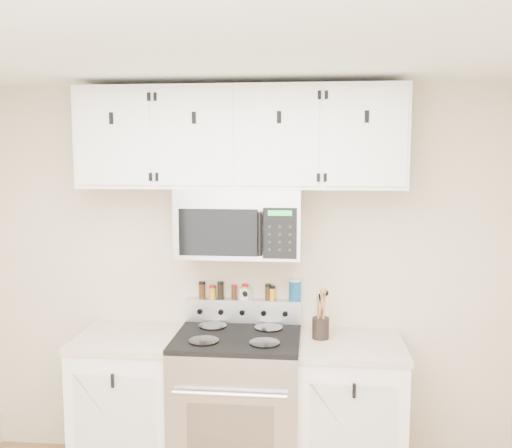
{
  "coord_description": "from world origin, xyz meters",
  "views": [
    {
      "loc": [
        0.45,
        -1.93,
        2.04
      ],
      "look_at": [
        0.11,
        1.45,
        1.63
      ],
      "focal_mm": 40.0,
      "sensor_mm": 36.0,
      "label": 1
    }
  ],
  "objects": [
    {
      "name": "range",
      "position": [
        0.0,
        1.43,
        0.49
      ],
      "size": [
        0.76,
        0.65,
        1.1
      ],
      "color": "#B7B7BA",
      "rests_on": "floor"
    },
    {
      "name": "ceiling",
      "position": [
        0.0,
        0.0,
        2.5
      ],
      "size": [
        3.5,
        3.5,
        0.01
      ],
      "primitive_type": "cube",
      "color": "white",
      "rests_on": "back_wall"
    },
    {
      "name": "spice_jar_1",
      "position": [
        -0.2,
        1.71,
        1.15
      ],
      "size": [
        0.04,
        0.04,
        0.09
      ],
      "color": "orange",
      "rests_on": "range"
    },
    {
      "name": "spice_jar_0",
      "position": [
        -0.27,
        1.71,
        1.16
      ],
      "size": [
        0.04,
        0.04,
        0.11
      ],
      "color": "#442710",
      "rests_on": "range"
    },
    {
      "name": "spice_jar_2",
      "position": [
        -0.15,
        1.71,
        1.16
      ],
      "size": [
        0.04,
        0.04,
        0.11
      ],
      "color": "black",
      "rests_on": "range"
    },
    {
      "name": "spice_jar_6",
      "position": [
        0.19,
        1.71,
        1.15
      ],
      "size": [
        0.04,
        0.04,
        0.09
      ],
      "color": "gold",
      "rests_on": "range"
    },
    {
      "name": "salt_canister",
      "position": [
        0.34,
        1.71,
        1.17
      ],
      "size": [
        0.08,
        0.08,
        0.14
      ],
      "color": "#135086",
      "rests_on": "range"
    },
    {
      "name": "spice_jar_5",
      "position": [
        0.16,
        1.71,
        1.15
      ],
      "size": [
        0.04,
        0.04,
        0.11
      ],
      "color": "#3B260E",
      "rests_on": "range"
    },
    {
      "name": "base_cabinet_left",
      "position": [
        -0.69,
        1.45,
        0.46
      ],
      "size": [
        0.64,
        0.62,
        0.92
      ],
      "color": "white",
      "rests_on": "floor"
    },
    {
      "name": "utensil_crock",
      "position": [
        0.51,
        1.5,
        1.0
      ],
      "size": [
        0.1,
        0.1,
        0.3
      ],
      "color": "black",
      "rests_on": "base_cabinet_right"
    },
    {
      "name": "spice_jar_4",
      "position": [
        0.01,
        1.71,
        1.15
      ],
      "size": [
        0.04,
        0.04,
        0.1
      ],
      "color": "yellow",
      "rests_on": "range"
    },
    {
      "name": "base_cabinet_right",
      "position": [
        0.69,
        1.45,
        0.46
      ],
      "size": [
        0.64,
        0.62,
        0.92
      ],
      "color": "white",
      "rests_on": "floor"
    },
    {
      "name": "microwave",
      "position": [
        0.0,
        1.55,
        1.63
      ],
      "size": [
        0.76,
        0.44,
        0.42
      ],
      "color": "#9E9EA3",
      "rests_on": "back_wall"
    },
    {
      "name": "kitchen_timer",
      "position": [
        0.02,
        1.71,
        1.14
      ],
      "size": [
        0.08,
        0.08,
        0.08
      ],
      "primitive_type": "cube",
      "rotation": [
        0.0,
        0.0,
        -0.43
      ],
      "color": "silver",
      "rests_on": "range"
    },
    {
      "name": "upper_cabinets",
      "position": [
        -0.0,
        1.58,
        2.15
      ],
      "size": [
        2.0,
        0.35,
        0.62
      ],
      "color": "white",
      "rests_on": "back_wall"
    },
    {
      "name": "spice_jar_3",
      "position": [
        -0.06,
        1.71,
        1.15
      ],
      "size": [
        0.04,
        0.04,
        0.1
      ],
      "color": "#462411",
      "rests_on": "range"
    },
    {
      "name": "back_wall",
      "position": [
        0.0,
        1.75,
        1.25
      ],
      "size": [
        3.5,
        0.01,
        2.5
      ],
      "primitive_type": "cube",
      "color": "#B9AC8B",
      "rests_on": "floor"
    }
  ]
}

